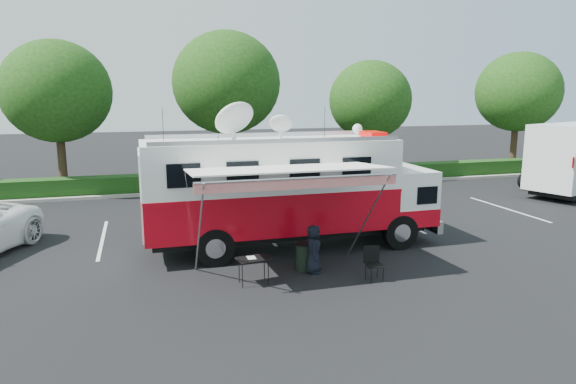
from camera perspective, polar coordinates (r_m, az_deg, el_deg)
name	(u,v)px	position (r m, az deg, el deg)	size (l,w,h in m)	color
ground_plane	(292,247)	(18.24, 0.44, -6.16)	(120.00, 120.00, 0.00)	black
back_border	(247,100)	(30.24, -4.61, 10.20)	(60.00, 6.14, 8.87)	#9E998E
stall_lines	(259,227)	(20.91, -3.25, -3.94)	(24.12, 5.50, 0.01)	silver
command_truck	(290,189)	(17.72, 0.18, 0.32)	(10.20, 2.81, 4.90)	black
awning	(288,172)	(14.53, -0.01, 2.23)	(5.57, 2.86, 3.36)	silver
person	(313,273)	(15.79, 2.82, -8.93)	(0.72, 0.47, 1.48)	black
folding_table	(253,260)	(14.67, -3.87, -7.51)	(1.00, 0.79, 0.77)	black
folding_chair	(373,260)	(15.23, 9.42, -7.48)	(0.57, 0.59, 0.99)	black
trash_bin	(304,256)	(15.90, 1.83, -7.16)	(0.56, 0.56, 0.84)	black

